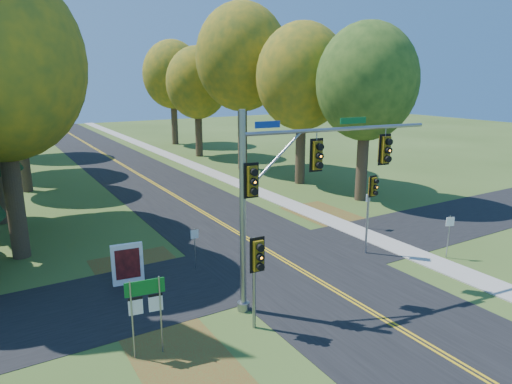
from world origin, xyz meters
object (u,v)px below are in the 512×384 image
traffic_mast (294,181)px  east_signal_pole (372,195)px  route_sign_cluster (146,301)px  info_kiosk (128,264)px

traffic_mast → east_signal_pole: traffic_mast is taller
route_sign_cluster → info_kiosk: 5.78m
east_signal_pole → info_kiosk: east_signal_pole is taller
east_signal_pole → route_sign_cluster: east_signal_pole is taller
east_signal_pole → info_kiosk: (-11.63, 2.87, -2.22)m
traffic_mast → info_kiosk: (-5.32, 4.93, -4.09)m
info_kiosk → east_signal_pole: bearing=-5.3°
route_sign_cluster → traffic_mast: bearing=14.9°
east_signal_pole → traffic_mast: bearing=-166.8°
info_kiosk → traffic_mast: bearing=-34.3°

